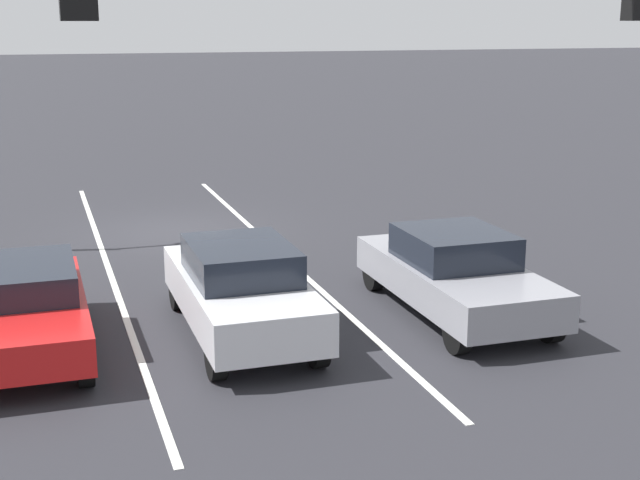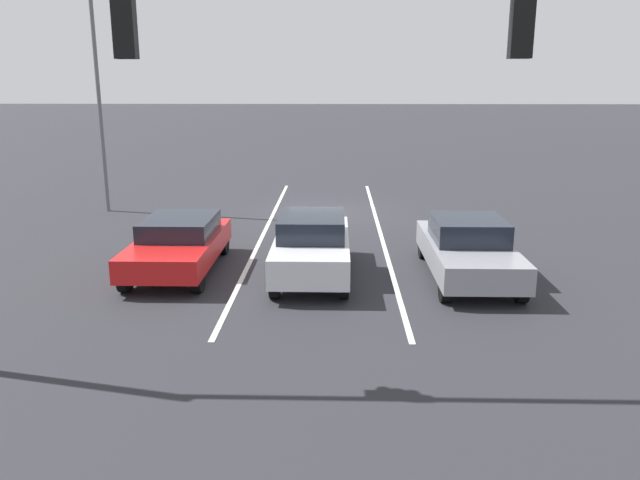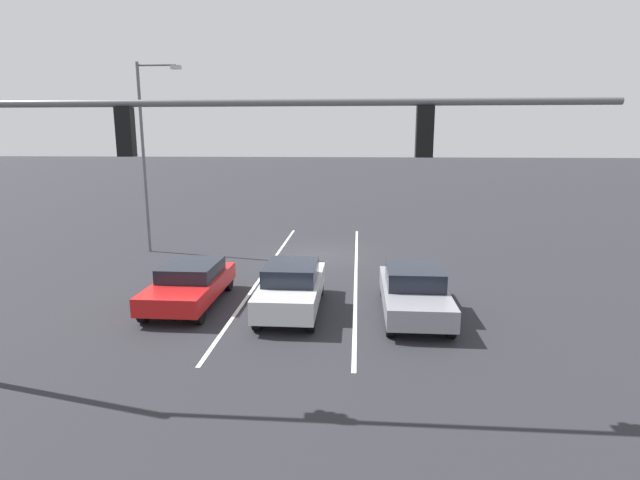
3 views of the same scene
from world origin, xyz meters
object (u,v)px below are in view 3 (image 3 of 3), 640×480
Objects in this scene: car_red_rightlane_front at (190,283)px; traffic_signal_gantry at (145,164)px; street_lamp_right_shoulder at (147,146)px; car_silver_midlane_front at (292,286)px; car_gray_leftlane_front at (414,291)px.

car_red_rightlane_front is 6.97m from traffic_signal_gantry.
street_lamp_right_shoulder is at bearing -67.10° from traffic_signal_gantry.
car_red_rightlane_front is 0.52× the size of street_lamp_right_shoulder.
car_red_rightlane_front is 0.34× the size of traffic_signal_gantry.
traffic_signal_gantry is at bearing 101.87° from car_red_rightlane_front.
car_silver_midlane_front is 11.74m from street_lamp_right_shoulder.
car_silver_midlane_front reaches higher than car_red_rightlane_front.
traffic_signal_gantry is at bearing 66.64° from car_silver_midlane_front.
street_lamp_right_shoulder is (7.69, -7.82, 4.18)m from car_silver_midlane_front.
traffic_signal_gantry reaches higher than car_red_rightlane_front.
traffic_signal_gantry is (-1.16, 5.51, 4.11)m from car_red_rightlane_front.
car_silver_midlane_front is 3.40m from car_red_rightlane_front.
car_gray_leftlane_front is 1.04× the size of car_red_rightlane_front.
car_gray_leftlane_front is 1.02× the size of car_silver_midlane_front.
car_red_rightlane_front is 9.60m from street_lamp_right_shoulder.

